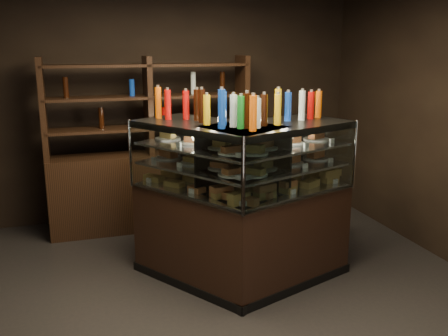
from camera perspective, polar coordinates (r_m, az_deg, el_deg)
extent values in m
plane|color=black|center=(4.31, -1.27, -15.57)|extent=(5.00, 5.00, 0.00)
cube|color=black|center=(6.23, -7.63, 8.06)|extent=(5.00, 0.02, 3.00)
cube|color=black|center=(1.62, 23.37, -9.75)|extent=(5.00, 0.02, 3.00)
cube|color=black|center=(4.62, 5.83, -7.68)|extent=(1.46, 1.07, 0.86)
cube|color=black|center=(4.77, 5.72, -12.02)|extent=(1.50, 1.11, 0.08)
cube|color=black|center=(4.35, 6.16, 4.69)|extent=(1.46, 1.07, 0.06)
cube|color=silver|center=(4.47, 5.97, -2.46)|extent=(1.39, 1.01, 0.02)
cube|color=silver|center=(4.42, 6.04, 0.05)|extent=(1.39, 1.01, 0.02)
cube|color=silver|center=(4.38, 6.10, 2.35)|extent=(1.39, 1.01, 0.02)
cube|color=white|center=(4.17, 9.25, 0.38)|extent=(1.23, 0.47, 0.60)
cylinder|color=silver|center=(4.67, 14.70, 1.54)|extent=(0.03, 0.03, 0.62)
cylinder|color=silver|center=(3.74, 2.23, -1.02)|extent=(0.03, 0.03, 0.62)
cube|color=black|center=(4.61, -1.82, -7.65)|extent=(1.26, 1.45, 0.86)
cube|color=black|center=(4.76, -1.78, -12.00)|extent=(1.30, 1.50, 0.08)
cube|color=black|center=(4.34, -1.92, 4.74)|extent=(1.26, 1.45, 0.06)
cube|color=silver|center=(4.47, -1.86, -2.42)|extent=(1.19, 1.38, 0.02)
cube|color=silver|center=(4.41, -1.88, 0.09)|extent=(1.19, 1.38, 0.02)
cube|color=silver|center=(4.37, -1.90, 2.40)|extent=(1.19, 1.38, 0.02)
cube|color=white|center=(4.15, -5.00, 0.46)|extent=(0.72, 1.10, 0.60)
cylinder|color=silver|center=(3.74, 2.23, -1.02)|extent=(0.03, 0.03, 0.62)
cylinder|color=silver|center=(4.64, -10.64, 1.68)|extent=(0.03, 0.03, 0.62)
cube|color=#D67E4C|center=(4.09, 0.69, -3.38)|extent=(0.20, 0.15, 0.06)
cube|color=#D67E4C|center=(4.26, 3.59, -2.71)|extent=(0.20, 0.15, 0.06)
cube|color=#D67E4C|center=(4.44, 6.27, -2.08)|extent=(0.20, 0.15, 0.06)
cube|color=#D67E4C|center=(4.63, 8.74, -1.50)|extent=(0.20, 0.15, 0.06)
cube|color=#D67E4C|center=(4.83, 11.00, -0.96)|extent=(0.20, 0.15, 0.06)
cylinder|color=white|center=(4.10, 0.99, -0.73)|extent=(0.24, 0.24, 0.02)
cube|color=#D67E4C|center=(4.09, 0.99, -0.26)|extent=(0.19, 0.14, 0.05)
cylinder|color=white|center=(4.31, 4.44, -0.05)|extent=(0.24, 0.24, 0.02)
cube|color=#D67E4C|center=(4.30, 4.45, 0.40)|extent=(0.19, 0.14, 0.05)
cylinder|color=white|center=(4.53, 7.56, 0.57)|extent=(0.24, 0.24, 0.02)
cube|color=#D67E4C|center=(4.52, 7.58, 0.99)|extent=(0.19, 0.14, 0.05)
cylinder|color=white|center=(4.77, 10.39, 1.12)|extent=(0.24, 0.24, 0.02)
cube|color=#D67E4C|center=(4.76, 10.41, 1.53)|extent=(0.19, 0.14, 0.05)
cylinder|color=white|center=(4.06, 1.00, 1.75)|extent=(0.24, 0.24, 0.02)
cube|color=#D67E4C|center=(4.05, 1.00, 2.23)|extent=(0.19, 0.14, 0.05)
cylinder|color=white|center=(4.27, 4.48, 2.31)|extent=(0.24, 0.24, 0.02)
cube|color=#D67E4C|center=(4.26, 4.49, 2.77)|extent=(0.19, 0.14, 0.05)
cylinder|color=white|center=(4.49, 7.64, 2.82)|extent=(0.24, 0.24, 0.02)
cube|color=#D67E4C|center=(4.49, 7.65, 3.25)|extent=(0.19, 0.14, 0.05)
cylinder|color=white|center=(4.73, 10.48, 3.26)|extent=(0.24, 0.24, 0.02)
cube|color=#D67E4C|center=(4.72, 10.50, 3.67)|extent=(0.19, 0.14, 0.05)
cube|color=#D67E4C|center=(4.81, -7.01, -0.87)|extent=(0.17, 0.20, 0.06)
cube|color=#D67E4C|center=(4.61, -4.68, -1.43)|extent=(0.17, 0.20, 0.06)
cube|color=#D67E4C|center=(4.43, -2.15, -2.04)|extent=(0.17, 0.20, 0.06)
cube|color=#D67E4C|center=(4.26, 0.60, -2.69)|extent=(0.17, 0.20, 0.06)
cube|color=#D67E4C|center=(4.10, 3.57, -3.39)|extent=(0.17, 0.20, 0.06)
cylinder|color=white|center=(4.75, -6.35, 1.22)|extent=(0.24, 0.24, 0.02)
cube|color=#D67E4C|center=(4.74, -6.36, 1.62)|extent=(0.16, 0.19, 0.05)
cylinder|color=white|center=(4.52, -3.45, 0.63)|extent=(0.24, 0.24, 0.02)
cube|color=#D67E4C|center=(4.51, -3.45, 1.05)|extent=(0.16, 0.19, 0.05)
cylinder|color=white|center=(4.30, -0.24, -0.02)|extent=(0.24, 0.24, 0.02)
cube|color=#D67E4C|center=(4.29, -0.24, 0.42)|extent=(0.16, 0.19, 0.05)
cylinder|color=white|center=(4.10, 3.30, -0.74)|extent=(0.24, 0.24, 0.02)
cube|color=#D67E4C|center=(4.09, 3.30, -0.27)|extent=(0.16, 0.19, 0.05)
cylinder|color=white|center=(4.71, -6.41, 3.37)|extent=(0.24, 0.24, 0.02)
cube|color=#D67E4C|center=(4.71, -6.42, 3.78)|extent=(0.16, 0.19, 0.05)
cylinder|color=white|center=(4.48, -3.48, 2.88)|extent=(0.24, 0.24, 0.02)
cube|color=#D67E4C|center=(4.47, -3.49, 3.32)|extent=(0.16, 0.19, 0.05)
cylinder|color=white|center=(4.26, -0.24, 2.34)|extent=(0.24, 0.24, 0.02)
cube|color=#D67E4C|center=(4.26, -0.24, 2.80)|extent=(0.16, 0.19, 0.05)
cylinder|color=white|center=(4.06, 3.33, 1.74)|extent=(0.24, 0.24, 0.02)
cube|color=#D67E4C|center=(4.05, 3.34, 2.21)|extent=(0.16, 0.19, 0.05)
cylinder|color=#D8590A|center=(3.97, 0.42, 6.37)|extent=(0.06, 0.06, 0.28)
cylinder|color=silver|center=(3.95, 0.43, 8.53)|extent=(0.03, 0.03, 0.02)
cylinder|color=silver|center=(4.05, 1.79, 6.51)|extent=(0.06, 0.06, 0.28)
cylinder|color=silver|center=(4.03, 1.81, 8.62)|extent=(0.03, 0.03, 0.02)
cylinder|color=#147223|center=(4.12, 3.12, 6.63)|extent=(0.06, 0.06, 0.28)
cylinder|color=silver|center=(4.11, 3.15, 8.71)|extent=(0.03, 0.03, 0.02)
cylinder|color=#0F38B2|center=(4.20, 4.39, 6.75)|extent=(0.06, 0.06, 0.28)
cylinder|color=silver|center=(4.19, 4.43, 8.79)|extent=(0.03, 0.03, 0.02)
cylinder|color=#B20C0A|center=(4.28, 5.62, 6.86)|extent=(0.06, 0.06, 0.28)
cylinder|color=silver|center=(4.27, 5.67, 8.86)|extent=(0.03, 0.03, 0.02)
cylinder|color=black|center=(4.37, 6.80, 6.96)|extent=(0.06, 0.06, 0.28)
cylinder|color=silver|center=(4.35, 6.86, 8.92)|extent=(0.03, 0.03, 0.02)
cylinder|color=yellow|center=(4.45, 7.94, 7.06)|extent=(0.06, 0.06, 0.28)
cylinder|color=silver|center=(4.44, 8.00, 8.98)|extent=(0.03, 0.03, 0.02)
cylinder|color=#D8590A|center=(4.54, 9.03, 7.15)|extent=(0.06, 0.06, 0.28)
cylinder|color=silver|center=(4.53, 9.10, 9.04)|extent=(0.03, 0.03, 0.02)
cylinder|color=silver|center=(4.63, 10.08, 7.24)|extent=(0.06, 0.06, 0.28)
cylinder|color=silver|center=(4.62, 10.16, 9.09)|extent=(0.03, 0.03, 0.02)
cylinder|color=#147223|center=(4.72, 11.09, 7.32)|extent=(0.06, 0.06, 0.28)
cylinder|color=silver|center=(4.71, 11.18, 9.13)|extent=(0.03, 0.03, 0.02)
cylinder|color=#D8590A|center=(4.70, -6.97, 7.44)|extent=(0.06, 0.06, 0.28)
cylinder|color=silver|center=(4.69, -7.02, 9.27)|extent=(0.03, 0.03, 0.02)
cylinder|color=silver|center=(4.61, -5.92, 7.35)|extent=(0.06, 0.06, 0.28)
cylinder|color=silver|center=(4.60, -5.97, 9.21)|extent=(0.03, 0.03, 0.02)
cylinder|color=#147223|center=(4.53, -4.83, 7.25)|extent=(0.06, 0.06, 0.28)
cylinder|color=silver|center=(4.51, -4.87, 9.14)|extent=(0.03, 0.03, 0.02)
cylinder|color=#0F38B2|center=(4.44, -3.71, 7.14)|extent=(0.06, 0.06, 0.28)
cylinder|color=silver|center=(4.43, -3.74, 9.07)|extent=(0.03, 0.03, 0.02)
cylinder|color=#B20C0A|center=(4.36, -2.54, 7.03)|extent=(0.06, 0.06, 0.28)
cylinder|color=silver|center=(4.34, -2.56, 9.00)|extent=(0.03, 0.03, 0.02)
cylinder|color=black|center=(4.28, -1.32, 6.91)|extent=(0.06, 0.06, 0.28)
cylinder|color=silver|center=(4.26, -1.33, 8.91)|extent=(0.03, 0.03, 0.02)
cylinder|color=yellow|center=(4.20, -0.06, 6.78)|extent=(0.06, 0.06, 0.28)
cylinder|color=silver|center=(4.18, -0.06, 8.82)|extent=(0.03, 0.03, 0.02)
cylinder|color=#D8590A|center=(4.12, 1.25, 6.65)|extent=(0.06, 0.06, 0.28)
cylinder|color=silver|center=(4.10, 1.26, 8.72)|extent=(0.03, 0.03, 0.02)
cylinder|color=silver|center=(4.05, 2.60, 6.50)|extent=(0.06, 0.06, 0.28)
cylinder|color=silver|center=(4.03, 2.62, 8.62)|extent=(0.03, 0.03, 0.02)
cylinder|color=#147223|center=(3.97, 4.01, 6.34)|extent=(0.06, 0.06, 0.28)
cylinder|color=silver|center=(3.96, 4.04, 8.50)|extent=(0.03, 0.03, 0.02)
cylinder|color=black|center=(5.83, 12.12, -6.91)|extent=(0.21, 0.21, 0.16)
cone|color=#185527|center=(5.73, 12.27, -4.07)|extent=(0.32, 0.32, 0.45)
cone|color=#185527|center=(5.69, 12.34, -2.66)|extent=(0.25, 0.25, 0.31)
cube|color=black|center=(5.96, -8.29, -2.52)|extent=(2.32, 0.44, 0.90)
cube|color=black|center=(5.70, -19.98, 6.32)|extent=(0.06, 0.38, 1.10)
cube|color=black|center=(5.76, -8.64, 7.06)|extent=(0.06, 0.38, 1.10)
cube|color=black|center=(6.04, 2.08, 7.52)|extent=(0.06, 0.38, 1.10)
cube|color=black|center=(5.80, -8.55, 4.61)|extent=(2.28, 0.40, 0.03)
cube|color=black|center=(5.75, -8.68, 8.05)|extent=(2.28, 0.40, 0.03)
cube|color=black|center=(5.73, -8.81, 11.54)|extent=(2.28, 0.40, 0.03)
cylinder|color=#D8590A|center=(5.71, -17.39, 5.26)|extent=(0.06, 0.06, 0.22)
cylinder|color=silver|center=(5.72, -13.85, 5.51)|extent=(0.06, 0.06, 0.22)
cylinder|color=#147223|center=(5.76, -10.34, 5.73)|extent=(0.06, 0.06, 0.22)
cylinder|color=#0F38B2|center=(5.81, -6.87, 5.93)|extent=(0.06, 0.06, 0.22)
cylinder|color=#B20C0A|center=(5.88, -3.48, 6.10)|extent=(0.06, 0.06, 0.22)
cylinder|color=black|center=(5.98, -0.19, 6.25)|extent=(0.06, 0.06, 0.22)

